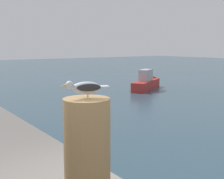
{
  "coord_description": "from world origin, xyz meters",
  "views": [
    {
      "loc": [
        1.7,
        -1.62,
        2.87
      ],
      "look_at": [
        -0.3,
        -0.19,
        2.51
      ],
      "focal_mm": 47.38,
      "sensor_mm": 36.0,
      "label": 1
    }
  ],
  "objects": [
    {
      "name": "mooring_post",
      "position": [
        -0.3,
        -0.44,
        2.04
      ],
      "size": [
        0.38,
        0.38,
        0.83
      ],
      "primitive_type": "cylinder",
      "color": "brown",
      "rests_on": "harbor_quay"
    },
    {
      "name": "seagull",
      "position": [
        -0.3,
        -0.44,
        2.55
      ],
      "size": [
        0.2,
        0.38,
        0.14
      ],
      "color": "tan",
      "rests_on": "mooring_post"
    },
    {
      "name": "boat_red",
      "position": [
        -12.92,
        11.83,
        0.43
      ],
      "size": [
        2.77,
        3.97,
        1.39
      ],
      "color": "#B72D28",
      "rests_on": "ground_plane"
    }
  ]
}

